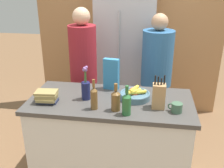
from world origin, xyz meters
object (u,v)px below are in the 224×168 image
Objects in this scene: knife_block at (159,96)px; bottle_oil at (94,97)px; flower_vase at (86,88)px; bottle_vinegar at (116,100)px; refrigerator at (126,54)px; book_stack at (47,97)px; person_in_blue at (156,75)px; bottle_wine at (127,103)px; cereal_box at (111,74)px; fruit_bowl at (135,95)px; coffee_mug at (176,108)px; person_at_sink at (84,71)px.

knife_block is 0.56m from bottle_oil.
flower_vase reaches higher than bottle_vinegar.
bottle_oil is (-0.11, -1.55, 0.05)m from refrigerator.
book_stack is at bearing -159.54° from flower_vase.
refrigerator is at bearing 69.34° from book_stack.
person_in_blue is (0.43, -0.57, -0.07)m from refrigerator.
refrigerator is at bearing 96.18° from bottle_wine.
knife_block reaches higher than book_stack.
cereal_box is 1.52× the size of book_stack.
knife_block reaches higher than fruit_bowl.
refrigerator is 1.62m from coffee_mug.
coffee_mug is (0.82, -0.14, -0.07)m from flower_vase.
flower_vase reaches higher than book_stack.
knife_block is 1.44× the size of book_stack.
fruit_bowl is at bearing 14.33° from book_stack.
flower_vase is 1.20× the size of bottle_oil.
person_in_blue is at bearing 76.37° from bottle_wine.
person_at_sink is (-0.64, 0.58, -0.00)m from fruit_bowl.
cereal_box is at bearing 80.20° from bottle_oil.
fruit_bowl is at bearing 144.14° from knife_block.
bottle_oil is at bearing -49.34° from person_at_sink.
bottle_oil is at bearing -176.29° from coffee_mug.
fruit_bowl reaches higher than book_stack.
fruit_bowl is at bearing -37.95° from cereal_box.
book_stack is at bearing -143.11° from cereal_box.
knife_block is at bearing -20.20° from person_at_sink.
flower_vase reaches higher than fruit_bowl.
bottle_vinegar is 0.97m from person_at_sink.
bottle_vinegar is at bearing -164.30° from knife_block.
book_stack is at bearing -165.67° from fruit_bowl.
cereal_box reaches higher than fruit_bowl.
cereal_box reaches higher than bottle_oil.
coffee_mug is (0.15, -0.06, -0.07)m from knife_block.
cereal_box is at bearing 146.47° from coffee_mug.
knife_block is 0.95× the size of cereal_box.
book_stack is 0.13× the size of person_at_sink.
flower_vase reaches higher than bottle_wine.
knife_block is at bearing 15.70° from bottle_vinegar.
refrigerator is 1.31m from fruit_bowl.
bottle_wine is (-0.05, -0.32, 0.06)m from fruit_bowl.
flower_vase is 1.04m from person_in_blue.
book_stack is at bearing -177.38° from knife_block.
refrigerator is at bearing 145.97° from person_in_blue.
refrigerator reaches higher than cereal_box.
person_in_blue is (0.20, 0.72, -0.05)m from fruit_bowl.
knife_block is at bearing 10.72° from bottle_oil.
fruit_bowl is 1.16× the size of bottle_vinegar.
knife_block is 0.92× the size of flower_vase.
bottle_wine reaches higher than coffee_mug.
flower_vase is 0.36m from book_stack.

